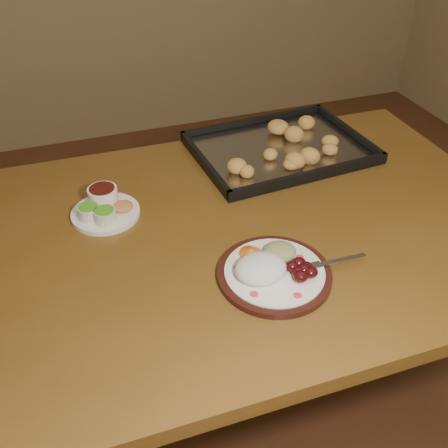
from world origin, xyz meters
name	(u,v)px	position (x,y,z in m)	size (l,w,h in m)	color
ground	(237,395)	(0.00, 0.00, 0.00)	(4.00, 4.00, 0.00)	brown
dining_table	(215,261)	(-0.08, -0.03, 0.65)	(1.51, 0.92, 0.75)	brown
dinner_plate	(272,270)	(-0.02, -0.22, 0.77)	(0.32, 0.24, 0.05)	black
condiment_saucer	(104,208)	(-0.31, 0.11, 0.77)	(0.16, 0.16, 0.06)	white
baking_tray	(279,147)	(0.21, 0.25, 0.77)	(0.51, 0.39, 0.05)	black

